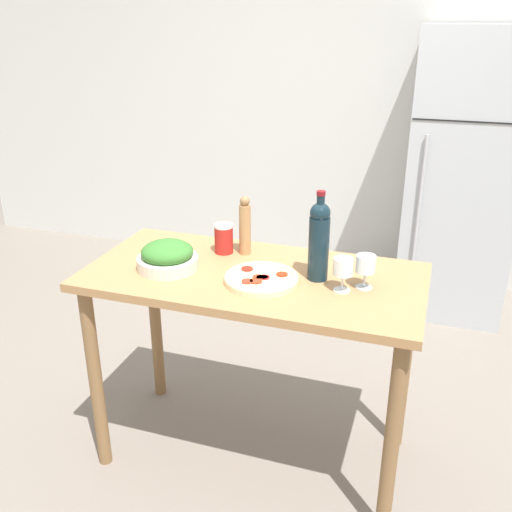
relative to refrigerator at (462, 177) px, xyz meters
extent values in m
plane|color=slate|center=(-0.78, -1.79, -0.89)|extent=(14.00, 14.00, 0.00)
cube|color=silver|center=(-0.78, 0.38, 0.41)|extent=(6.40, 0.06, 2.60)
cube|color=#B7BCC1|center=(0.00, 0.00, 0.00)|extent=(0.66, 0.65, 1.78)
cube|color=black|center=(0.00, -0.33, 0.39)|extent=(0.64, 0.01, 0.01)
cylinder|color=#B2B2B7|center=(-0.23, -0.35, -0.09)|extent=(0.02, 0.02, 0.80)
cube|color=#A87A4C|center=(-0.78, -1.79, -0.02)|extent=(1.33, 0.65, 0.03)
cylinder|color=olive|center=(-1.39, -2.05, -0.47)|extent=(0.06, 0.06, 0.85)
cylinder|color=olive|center=(-0.18, -2.05, -0.47)|extent=(0.06, 0.06, 0.85)
cylinder|color=olive|center=(-1.39, -1.53, -0.47)|extent=(0.06, 0.06, 0.85)
cylinder|color=olive|center=(-0.18, -1.53, -0.47)|extent=(0.06, 0.06, 0.85)
cylinder|color=#142833|center=(-0.53, -1.76, 0.12)|extent=(0.08, 0.08, 0.25)
sphere|color=#142833|center=(-0.53, -1.76, 0.26)|extent=(0.08, 0.08, 0.08)
cylinder|color=#142833|center=(-0.53, -1.76, 0.29)|extent=(0.03, 0.03, 0.07)
cylinder|color=maroon|center=(-0.53, -1.76, 0.34)|extent=(0.03, 0.03, 0.02)
cylinder|color=silver|center=(-0.42, -1.84, 0.00)|extent=(0.06, 0.06, 0.00)
cylinder|color=silver|center=(-0.42, -1.84, 0.03)|extent=(0.01, 0.01, 0.06)
cylinder|color=white|center=(-0.42, -1.84, 0.09)|extent=(0.07, 0.07, 0.06)
cylinder|color=maroon|center=(-0.42, -1.84, 0.07)|extent=(0.06, 0.06, 0.01)
cylinder|color=silver|center=(-0.35, -1.79, 0.00)|extent=(0.06, 0.06, 0.00)
cylinder|color=silver|center=(-0.35, -1.79, 0.03)|extent=(0.01, 0.01, 0.06)
cylinder|color=white|center=(-0.35, -1.79, 0.09)|extent=(0.07, 0.07, 0.06)
cylinder|color=maroon|center=(-0.35, -1.79, 0.07)|extent=(0.06, 0.06, 0.02)
cylinder|color=#AD7F51|center=(-0.88, -1.61, 0.10)|extent=(0.05, 0.05, 0.21)
sphere|color=#936C45|center=(-0.88, -1.61, 0.23)|extent=(0.04, 0.04, 0.04)
cylinder|color=silver|center=(-1.12, -1.85, 0.02)|extent=(0.24, 0.24, 0.05)
ellipsoid|color=#38752D|center=(-1.12, -1.85, 0.07)|extent=(0.21, 0.21, 0.09)
cylinder|color=beige|center=(-0.73, -1.86, 0.00)|extent=(0.28, 0.28, 0.02)
torus|color=beige|center=(-0.73, -1.86, 0.02)|extent=(0.28, 0.28, 0.02)
cylinder|color=red|center=(-0.77, -1.91, 0.02)|extent=(0.04, 0.04, 0.01)
cylinder|color=red|center=(-0.72, -1.86, 0.02)|extent=(0.04, 0.04, 0.01)
cylinder|color=red|center=(-0.74, -1.86, 0.02)|extent=(0.04, 0.04, 0.01)
cylinder|color=red|center=(-0.74, -1.90, 0.02)|extent=(0.05, 0.05, 0.01)
cylinder|color=red|center=(-0.80, -1.80, 0.02)|extent=(0.05, 0.05, 0.01)
cylinder|color=red|center=(-0.66, -1.81, 0.02)|extent=(0.04, 0.04, 0.01)
cylinder|color=red|center=(-0.72, -1.86, 0.02)|extent=(0.04, 0.04, 0.01)
cylinder|color=red|center=(-0.73, -1.86, 0.02)|extent=(0.04, 0.04, 0.01)
cylinder|color=#B2231E|center=(-0.97, -1.63, 0.05)|extent=(0.08, 0.08, 0.11)
cylinder|color=white|center=(-0.97, -1.63, 0.12)|extent=(0.08, 0.08, 0.01)
camera|label=1|loc=(-0.13, -3.72, 0.92)|focal=40.00mm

